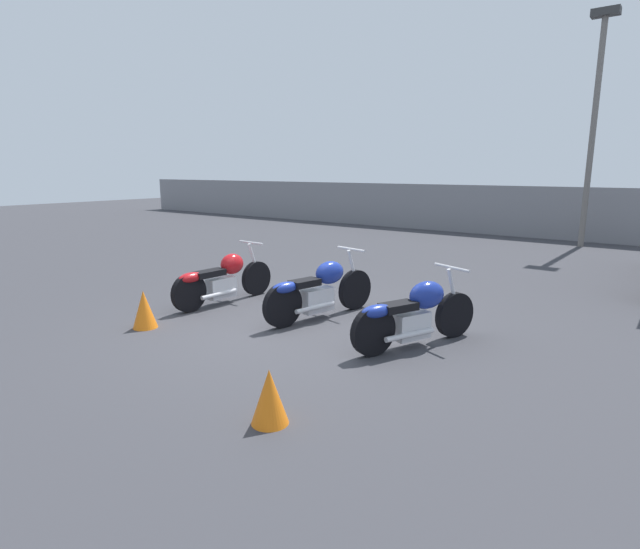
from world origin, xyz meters
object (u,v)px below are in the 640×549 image
Objects in this scene: motorcycle_slot_2 at (415,313)px; traffic_cone_near at (270,397)px; light_pole_right at (595,108)px; motorcycle_slot_1 at (320,290)px; motorcycle_slot_0 at (223,279)px; traffic_cone_far at (144,309)px.

traffic_cone_near is at bearing -70.58° from motorcycle_slot_2.
light_pole_right reaches higher than motorcycle_slot_1.
light_pole_right is 3.10× the size of motorcycle_slot_1.
light_pole_right is 11.75m from motorcycle_slot_0.
light_pole_right is 3.46× the size of motorcycle_slot_2.
motorcycle_slot_0 is (-3.55, -10.65, -3.45)m from light_pole_right.
motorcycle_slot_0 is 1.59m from traffic_cone_far.
motorcycle_slot_2 is 2.58m from traffic_cone_near.
traffic_cone_far reaches higher than traffic_cone_near.
motorcycle_slot_1 is at bearing 119.41° from traffic_cone_near.
motorcycle_slot_0 reaches higher than traffic_cone_far.
motorcycle_slot_1 is 4.10× the size of traffic_cone_near.
motorcycle_slot_1 reaches higher than motorcycle_slot_2.
traffic_cone_far is (-3.29, 0.94, 0.02)m from traffic_cone_near.
motorcycle_slot_1 is (-1.74, -10.35, -3.43)m from light_pole_right.
traffic_cone_far is at bearing -120.54° from motorcycle_slot_1.
motorcycle_slot_0 is 1.10× the size of motorcycle_slot_2.
traffic_cone_near is (1.59, -2.83, -0.19)m from motorcycle_slot_1.
motorcycle_slot_2 is at bearing -90.20° from light_pole_right.
motorcycle_slot_2 reaches higher than traffic_cone_near.
motorcycle_slot_1 is at bearing 48.12° from traffic_cone_far.
motorcycle_slot_1 is (1.80, 0.31, 0.02)m from motorcycle_slot_0.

